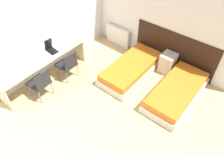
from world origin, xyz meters
TOP-DOWN VIEW (x-y plane):
  - wall_back at (0.00, 4.37)m, footprint 5.02×0.05m
  - wall_left at (-2.04, 2.17)m, footprint 0.05×5.34m
  - headboard_panel at (0.64, 4.33)m, footprint 2.41×0.03m
  - bed_near_window at (-0.05, 3.31)m, footprint 0.92×1.97m
  - bed_near_door at (1.34, 3.31)m, footprint 0.92×1.97m
  - nightstand at (0.64, 4.08)m, footprint 0.38×0.42m
  - radiator at (-1.26, 4.25)m, footprint 0.86×0.12m
  - desk at (-1.72, 1.67)m, footprint 0.58×2.49m
  - chair_near_laptop at (-1.30, 2.11)m, footprint 0.47×0.47m
  - chair_near_notebook at (-1.30, 1.22)m, footprint 0.48×0.48m
  - laptop at (-1.77, 2.02)m, footprint 0.34×0.24m
  - open_notebook at (-1.76, 1.14)m, footprint 0.33×0.22m

SIDE VIEW (x-z plane):
  - bed_near_window at x=-0.05m, z-range -0.01..0.38m
  - bed_near_door at x=1.34m, z-range -0.01..0.38m
  - nightstand at x=0.64m, z-range 0.00..0.55m
  - radiator at x=-1.26m, z-range 0.00..0.60m
  - chair_near_laptop at x=-1.30m, z-range 0.06..0.92m
  - chair_near_notebook at x=-1.30m, z-range 0.06..0.92m
  - headboard_panel at x=0.64m, z-range 0.00..1.11m
  - desk at x=-1.72m, z-range 0.23..0.98m
  - open_notebook at x=-1.76m, z-range 0.75..0.77m
  - laptop at x=-1.77m, z-range 0.65..0.98m
  - wall_back at x=0.00m, z-range 0.00..2.70m
  - wall_left at x=-2.04m, z-range 0.00..2.70m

